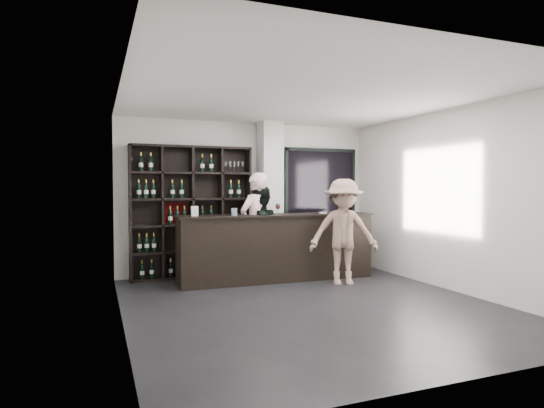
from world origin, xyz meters
name	(u,v)px	position (x,y,z in m)	size (l,w,h in m)	color
floor	(310,305)	(0.00, 0.00, -0.01)	(5.00, 5.50, 0.01)	black
wine_shelf	(192,212)	(-1.15, 2.57, 1.20)	(2.20, 0.35, 2.40)	black
structural_column	(270,198)	(0.35, 2.47, 1.45)	(0.40, 0.40, 2.90)	silver
glass_panel	(320,199)	(1.55, 2.69, 1.40)	(1.60, 0.08, 2.10)	black
tasting_counter	(277,247)	(0.20, 1.75, 0.59)	(3.55, 0.73, 1.17)	black
taster_pink	(256,227)	(-0.15, 1.85, 0.95)	(0.70, 0.46, 1.91)	beige
taster_black	(259,233)	(-0.10, 1.85, 0.84)	(0.81, 0.63, 1.67)	black
customer	(344,232)	(1.12, 1.01, 0.90)	(1.16, 0.66, 1.79)	#8F6E5D
wine_glass	(278,208)	(0.22, 1.76, 1.28)	(0.09, 0.09, 0.21)	white
spit_cup	(234,212)	(-0.63, 1.60, 1.23)	(0.10, 0.10, 0.13)	silver
napkin_stack	(323,213)	(1.11, 1.74, 1.18)	(0.13, 0.13, 0.02)	white
card_stand	(195,211)	(-1.27, 1.74, 1.25)	(0.11, 0.06, 0.17)	white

